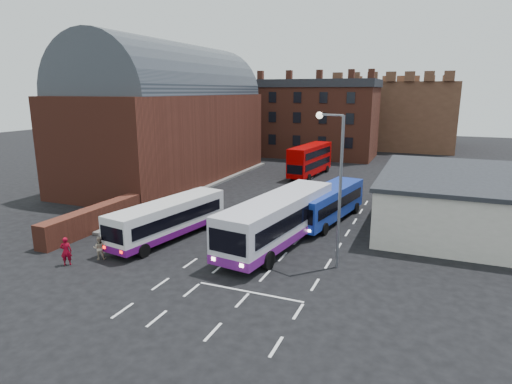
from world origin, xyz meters
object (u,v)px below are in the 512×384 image
at_px(bus_white_outbound, 169,217).
at_px(street_lamp, 336,177).
at_px(bus_white_inbound, 279,217).
at_px(pedestrian_red, 66,251).
at_px(bus_red_double, 310,160).
at_px(bus_blue, 328,202).
at_px(pedestrian_beige, 99,248).

height_order(bus_white_outbound, street_lamp, street_lamp).
bearing_deg(bus_white_inbound, pedestrian_red, 45.60).
xyz_separation_m(bus_red_double, street_lamp, (8.91, -27.15, 3.55)).
xyz_separation_m(bus_blue, pedestrian_red, (-12.78, -15.03, -0.75)).
height_order(bus_blue, pedestrian_beige, bus_blue).
bearing_deg(street_lamp, pedestrian_red, -158.22).
relative_size(bus_blue, bus_red_double, 1.07).
relative_size(bus_white_inbound, bus_blue, 1.22).
height_order(bus_white_inbound, street_lamp, street_lamp).
xyz_separation_m(bus_white_outbound, pedestrian_red, (-3.11, -6.57, -0.73)).
height_order(bus_red_double, pedestrian_beige, bus_red_double).
height_order(bus_white_inbound, bus_red_double, bus_red_double).
distance_m(bus_white_inbound, bus_blue, 6.98).
bearing_deg(bus_blue, pedestrian_red, 59.43).
bearing_deg(bus_white_outbound, street_lamp, 7.36).
bearing_deg(bus_red_double, street_lamp, 114.04).
bearing_deg(bus_red_double, bus_blue, 115.59).
distance_m(bus_white_outbound, bus_red_double, 26.84).
relative_size(bus_white_outbound, bus_blue, 0.99).
height_order(street_lamp, pedestrian_red, street_lamp).
height_order(bus_white_outbound, bus_white_inbound, bus_white_inbound).
xyz_separation_m(bus_blue, street_lamp, (2.39, -8.97, 3.96)).
distance_m(bus_blue, pedestrian_beige, 17.82).
xyz_separation_m(bus_white_inbound, pedestrian_red, (-10.88, -8.32, -1.12)).
bearing_deg(pedestrian_red, bus_blue, -164.77).
relative_size(bus_white_outbound, bus_red_double, 1.05).
relative_size(bus_white_outbound, street_lamp, 1.12).
relative_size(bus_red_double, pedestrian_beige, 6.55).
distance_m(bus_red_double, pedestrian_red, 33.82).
bearing_deg(pedestrian_red, pedestrian_beige, -163.13).
bearing_deg(bus_red_double, bus_white_inbound, 106.38).
bearing_deg(bus_white_outbound, pedestrian_beige, -100.88).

